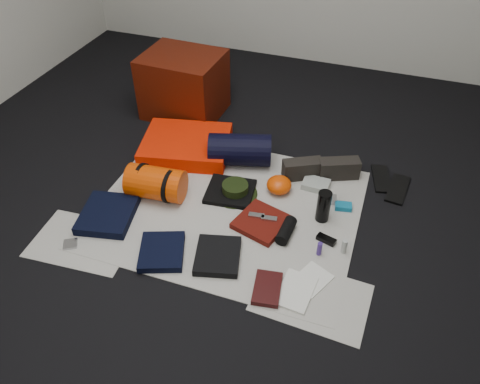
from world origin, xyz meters
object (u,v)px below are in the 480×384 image
(red_cabinet, at_px, (184,85))
(water_bottle, at_px, (324,206))
(stuff_sack, at_px, (156,183))
(navy_duffel, at_px, (240,150))
(compact_camera, at_px, (328,199))
(paperback_book, at_px, (267,288))
(sleeping_pad, at_px, (186,145))

(red_cabinet, height_order, water_bottle, red_cabinet)
(stuff_sack, distance_m, navy_duffel, 0.64)
(water_bottle, height_order, compact_camera, water_bottle)
(stuff_sack, xyz_separation_m, paperback_book, (0.89, -0.49, -0.09))
(navy_duffel, relative_size, paperback_book, 1.97)
(stuff_sack, bearing_deg, navy_duffel, 52.74)
(sleeping_pad, bearing_deg, paperback_book, -47.58)
(sleeping_pad, height_order, water_bottle, water_bottle)
(stuff_sack, distance_m, water_bottle, 1.06)
(red_cabinet, height_order, navy_duffel, red_cabinet)
(navy_duffel, xyz_separation_m, compact_camera, (0.67, -0.20, -0.09))
(red_cabinet, relative_size, stuff_sack, 1.62)
(red_cabinet, relative_size, water_bottle, 2.82)
(navy_duffel, height_order, water_bottle, navy_duffel)
(sleeping_pad, bearing_deg, stuff_sack, -87.33)
(compact_camera, xyz_separation_m, paperback_book, (-0.16, -0.80, -0.01))
(red_cabinet, relative_size, navy_duffel, 1.37)
(stuff_sack, height_order, navy_duffel, navy_duffel)
(navy_duffel, relative_size, compact_camera, 4.14)
(red_cabinet, bearing_deg, stuff_sack, -73.33)
(sleeping_pad, relative_size, water_bottle, 2.92)
(stuff_sack, relative_size, navy_duffel, 0.85)
(red_cabinet, xyz_separation_m, water_bottle, (1.31, -0.88, -0.13))
(stuff_sack, bearing_deg, water_bottle, 7.56)
(compact_camera, bearing_deg, red_cabinet, 141.89)
(navy_duffel, relative_size, water_bottle, 2.05)
(sleeping_pad, height_order, stuff_sack, stuff_sack)
(navy_duffel, bearing_deg, sleeping_pad, 163.12)
(stuff_sack, height_order, paperback_book, stuff_sack)
(water_bottle, bearing_deg, paperback_book, -104.29)
(sleeping_pad, relative_size, stuff_sack, 1.68)
(stuff_sack, distance_m, compact_camera, 1.10)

